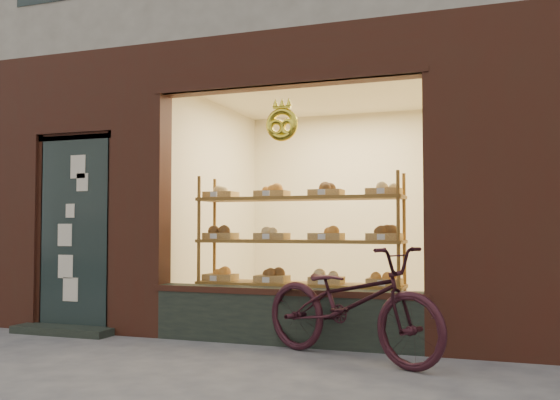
% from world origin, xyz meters
% --- Properties ---
extents(ground, '(90.00, 90.00, 0.00)m').
position_xyz_m(ground, '(0.00, 0.00, 0.00)').
color(ground, '#4A4952').
extents(display_shelf, '(2.20, 0.45, 1.70)m').
position_xyz_m(display_shelf, '(0.45, 2.55, 0.86)').
color(display_shelf, brown).
rests_on(display_shelf, ground).
extents(bicycle, '(1.98, 1.37, 0.98)m').
position_xyz_m(bicycle, '(1.21, 1.65, 0.49)').
color(bicycle, black).
rests_on(bicycle, ground).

